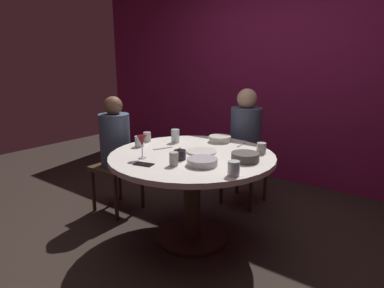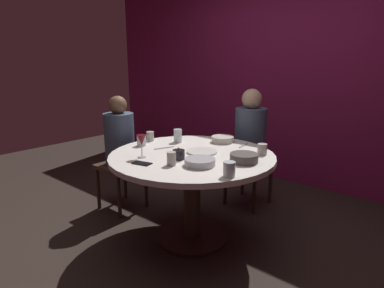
{
  "view_description": "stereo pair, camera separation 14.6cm",
  "coord_description": "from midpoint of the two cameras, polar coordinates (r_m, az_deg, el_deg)",
  "views": [
    {
      "loc": [
        1.48,
        -1.99,
        1.45
      ],
      "look_at": [
        0.0,
        0.0,
        0.83
      ],
      "focal_mm": 30.28,
      "sensor_mm": 36.0,
      "label": 1
    },
    {
      "loc": [
        1.6,
        -1.9,
        1.45
      ],
      "look_at": [
        0.0,
        0.0,
        0.83
      ],
      "focal_mm": 30.28,
      "sensor_mm": 36.0,
      "label": 2
    }
  ],
  "objects": [
    {
      "name": "cup_center_front",
      "position": [
        2.08,
        8.58,
        -4.42
      ],
      "size": [
        0.08,
        0.08,
        0.1
      ],
      "primitive_type": "cylinder",
      "color": "silver",
      "rests_on": "dining_table"
    },
    {
      "name": "cup_far_edge",
      "position": [
        2.28,
        -1.83,
        -2.6
      ],
      "size": [
        0.07,
        0.07,
        0.1
      ],
      "primitive_type": "cylinder",
      "color": "#B2ADA3",
      "rests_on": "dining_table"
    },
    {
      "name": "cup_by_left_diner",
      "position": [
        2.94,
        -1.1,
        1.47
      ],
      "size": [
        0.08,
        0.08,
        0.12
      ],
      "primitive_type": "cylinder",
      "color": "silver",
      "rests_on": "dining_table"
    },
    {
      "name": "bowl_salad_center",
      "position": [
        2.97,
        6.81,
        0.83
      ],
      "size": [
        0.2,
        0.2,
        0.05
      ],
      "primitive_type": "cylinder",
      "color": "beige",
      "rests_on": "dining_table"
    },
    {
      "name": "wine_glass",
      "position": [
        2.47,
        -7.23,
        0.51
      ],
      "size": [
        0.08,
        0.08,
        0.18
      ],
      "color": "silver",
      "rests_on": "dining_table"
    },
    {
      "name": "knife_near_plate",
      "position": [
        2.87,
        10.53,
        -0.25
      ],
      "size": [
        0.04,
        0.18,
        0.01
      ],
      "primitive_type": "cube",
      "rotation": [
        0.0,
        0.0,
        0.13
      ],
      "color": "#B7B7BC",
      "rests_on": "dining_table"
    },
    {
      "name": "fork_near_plate",
      "position": [
        2.75,
        -3.43,
        -0.69
      ],
      "size": [
        0.08,
        0.17,
        0.01
      ],
      "primitive_type": "cube",
      "rotation": [
        0.0,
        0.0,
        -0.38
      ],
      "color": "#B7B7BC",
      "rests_on": "dining_table"
    },
    {
      "name": "cup_near_candle",
      "position": [
        3.01,
        -6.01,
        1.37
      ],
      "size": [
        0.07,
        0.07,
        0.09
      ],
      "primitive_type": "cylinder",
      "color": "#B2ADA3",
      "rests_on": "dining_table"
    },
    {
      "name": "bowl_small_white",
      "position": [
        2.4,
        10.87,
        -2.43
      ],
      "size": [
        0.21,
        0.21,
        0.06
      ],
      "primitive_type": "cylinder",
      "color": "#4C4742",
      "rests_on": "dining_table"
    },
    {
      "name": "seated_diner_back",
      "position": [
        3.32,
        11.46,
        1.51
      ],
      "size": [
        0.4,
        0.4,
        1.2
      ],
      "rotation": [
        0.0,
        0.0,
        4.71
      ],
      "color": "#3F2D1E",
      "rests_on": "ground"
    },
    {
      "name": "cup_beside_wine",
      "position": [
        2.84,
        -7.44,
        0.59
      ],
      "size": [
        0.08,
        0.08,
        0.09
      ],
      "primitive_type": "cylinder",
      "color": "silver",
      "rests_on": "dining_table"
    },
    {
      "name": "dining_table",
      "position": [
        2.63,
        1.59,
        -5.03
      ],
      "size": [
        1.32,
        1.32,
        0.75
      ],
      "color": "silver",
      "rests_on": "ground"
    },
    {
      "name": "cup_by_right_diner",
      "position": [
        2.62,
        13.83,
        -0.91
      ],
      "size": [
        0.07,
        0.07,
        0.09
      ],
      "primitive_type": "cylinder",
      "color": "#B2ADA3",
      "rests_on": "dining_table"
    },
    {
      "name": "cell_phone",
      "position": [
        2.34,
        -7.07,
        -3.41
      ],
      "size": [
        0.15,
        0.1,
        0.01
      ],
      "primitive_type": "cube",
      "rotation": [
        0.0,
        0.0,
        4.94
      ],
      "color": "black",
      "rests_on": "dining_table"
    },
    {
      "name": "seated_diner_left",
      "position": [
        3.23,
        -11.38,
        0.52
      ],
      "size": [
        0.4,
        0.4,
        1.15
      ],
      "rotation": [
        0.0,
        0.0,
        6.28
      ],
      "color": "#3F2D1E",
      "rests_on": "ground"
    },
    {
      "name": "candle_holder",
      "position": [
        2.42,
        -0.65,
        -1.87
      ],
      "size": [
        0.09,
        0.09,
        0.09
      ],
      "color": "black",
      "rests_on": "dining_table"
    },
    {
      "name": "dinner_plate",
      "position": [
        2.61,
        3.38,
        -1.38
      ],
      "size": [
        0.25,
        0.25,
        0.01
      ],
      "primitive_type": "cylinder",
      "color": "silver",
      "rests_on": "dining_table"
    },
    {
      "name": "back_wall",
      "position": [
        4.12,
        18.47,
        11.36
      ],
      "size": [
        6.0,
        0.1,
        2.6
      ],
      "primitive_type": "cube",
      "color": "maroon",
      "rests_on": "ground"
    },
    {
      "name": "ground_plane",
      "position": [
        2.87,
        1.51,
        -16.19
      ],
      "size": [
        8.0,
        8.0,
        0.0
      ],
      "primitive_type": "plane",
      "color": "#2D231E"
    },
    {
      "name": "bowl_serving_large",
      "position": [
        2.29,
        3.23,
        -3.2
      ],
      "size": [
        0.22,
        0.22,
        0.05
      ],
      "primitive_type": "cylinder",
      "color": "#B7B7BC",
      "rests_on": "dining_table"
    }
  ]
}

